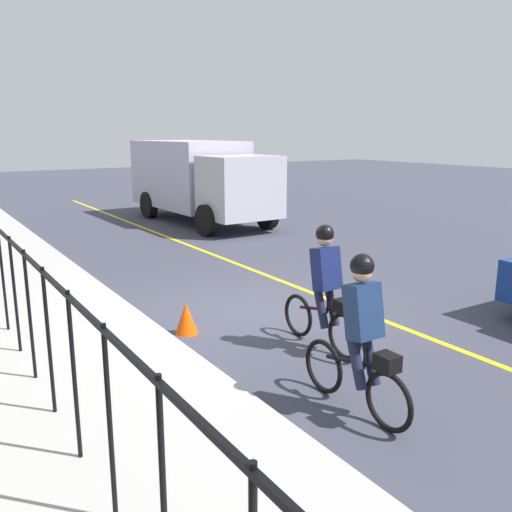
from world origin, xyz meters
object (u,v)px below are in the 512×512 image
Objects in this scene: cyclist_follow at (361,336)px; traffic_cone_near at (186,318)px; cyclist_lead at (325,288)px; box_truck_background at (199,177)px.

cyclist_follow is 3.39m from traffic_cone_near.
cyclist_follow is at bearing -170.80° from traffic_cone_near.
cyclist_lead reaches higher than traffic_cone_near.
traffic_cone_near is (3.28, 0.53, -0.66)m from cyclist_follow.
traffic_cone_near is at bearing 8.94° from cyclist_follow.
box_truck_background is (12.91, -4.63, 0.64)m from cyclist_follow.
box_truck_background is 13.41× the size of traffic_cone_near.
box_truck_background is at bearing -18.75° from cyclist_lead.
cyclist_follow is 13.73m from box_truck_background.
cyclist_lead is 0.27× the size of box_truck_background.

